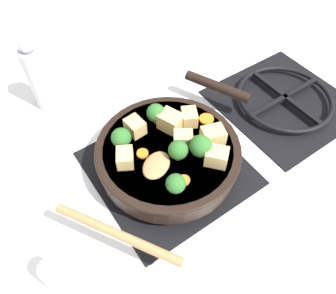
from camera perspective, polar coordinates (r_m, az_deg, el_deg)
name	(u,v)px	position (r m, az deg, el deg)	size (l,w,h in m)	color
ground_plane	(168,168)	(0.72, 0.00, -3.76)	(2.40, 2.40, 0.00)	white
front_burner_grate	(168,165)	(0.71, 0.00, -3.21)	(0.31, 0.31, 0.03)	black
rear_burner_grate	(284,100)	(0.89, 19.55, 7.78)	(0.31, 0.31, 0.03)	black
skillet_pan	(169,153)	(0.68, 0.12, -0.98)	(0.32, 0.40, 0.05)	black
wooden_spoon	(135,202)	(0.58, -5.68, -9.44)	(0.22, 0.24, 0.02)	#A87A4C
tofu_cube_center_large	(171,121)	(0.68, 0.45, 4.47)	(0.05, 0.04, 0.04)	#DBB770
tofu_cube_near_handle	(125,158)	(0.63, -7.51, -1.88)	(0.04, 0.03, 0.03)	#DBB770
tofu_cube_east_chunk	(135,127)	(0.68, -5.76, 3.57)	(0.04, 0.03, 0.03)	#DBB770
tofu_cube_west_chunk	(183,139)	(0.65, 2.65, 1.46)	(0.04, 0.03, 0.03)	#DBB770
tofu_cube_back_piece	(217,157)	(0.63, 8.46, -1.66)	(0.04, 0.03, 0.03)	#DBB770
tofu_cube_front_piece	(213,136)	(0.66, 7.84, 1.90)	(0.04, 0.04, 0.04)	#DBB770
tofu_cube_mid_small	(189,117)	(0.69, 3.73, 5.20)	(0.04, 0.03, 0.03)	#DBB770
broccoli_floret_near_spoon	(121,138)	(0.65, -8.17, 1.59)	(0.04, 0.04, 0.05)	#709956
broccoli_floret_center_top	(178,150)	(0.62, 1.81, -0.54)	(0.04, 0.04, 0.05)	#709956
broccoli_floret_east_rim	(201,146)	(0.63, 5.73, 0.14)	(0.04, 0.04, 0.05)	#709956
broccoli_floret_west_rim	(156,113)	(0.68, -2.14, 5.92)	(0.04, 0.04, 0.05)	#709956
broccoli_floret_north_edge	(176,184)	(0.58, 1.35, -6.42)	(0.04, 0.04, 0.04)	#709956
carrot_slice_orange_thin	(197,142)	(0.67, 5.09, 0.92)	(0.03, 0.03, 0.01)	orange
carrot_slice_near_center	(184,180)	(0.61, 2.79, -5.81)	(0.02, 0.02, 0.01)	orange
carrot_slice_edge_slice	(142,154)	(0.65, -4.47, -1.14)	(0.02, 0.02, 0.01)	orange
carrot_slice_under_broccoli	(206,119)	(0.71, 6.71, 4.86)	(0.03, 0.03, 0.01)	orange
pepper_mill	(39,77)	(0.85, -21.60, 11.20)	(0.05, 0.05, 0.19)	#B2B2B7
salt_shaker	(56,277)	(0.60, -18.99, -20.60)	(0.04, 0.04, 0.09)	white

